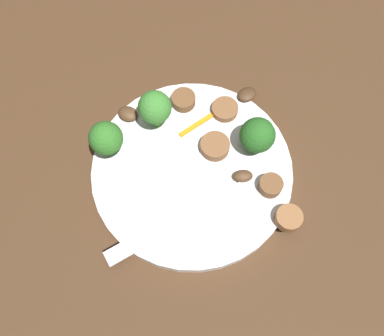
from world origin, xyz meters
name	(u,v)px	position (x,y,z in m)	size (l,w,h in m)	color
ground_plane	(192,173)	(0.00, 0.00, 0.00)	(1.40, 1.40, 0.00)	#422B19
plate	(192,171)	(0.00, 0.00, 0.01)	(0.24, 0.24, 0.02)	white
fork	(167,226)	(0.05, 0.06, 0.02)	(0.18, 0.06, 0.00)	silver
broccoli_floret_0	(155,108)	(0.03, -0.07, 0.05)	(0.04, 0.04, 0.06)	#408630
broccoli_floret_1	(106,138)	(0.09, -0.05, 0.05)	(0.04, 0.04, 0.05)	#347525
broccoli_floret_2	(257,135)	(-0.08, -0.01, 0.05)	(0.04, 0.04, 0.05)	#296420
sausage_slice_0	(215,146)	(-0.03, -0.02, 0.02)	(0.04, 0.04, 0.01)	brown
sausage_slice_1	(289,218)	(-0.09, 0.09, 0.02)	(0.03, 0.03, 0.02)	brown
sausage_slice_2	(183,100)	(-0.01, -0.09, 0.02)	(0.03, 0.03, 0.01)	brown
sausage_slice_3	(225,109)	(-0.06, -0.06, 0.02)	(0.03, 0.03, 0.01)	brown
sausage_slice_4	(271,186)	(-0.08, 0.05, 0.02)	(0.03, 0.03, 0.02)	brown
mushroom_0	(243,176)	(-0.05, 0.03, 0.02)	(0.02, 0.02, 0.01)	#4C331E
mushroom_1	(247,94)	(-0.09, -0.08, 0.02)	(0.03, 0.02, 0.01)	#422B19
mushroom_2	(128,114)	(0.06, -0.09, 0.02)	(0.03, 0.02, 0.01)	#4C331E
pepper_strip_0	(197,125)	(-0.02, -0.05, 0.02)	(0.05, 0.01, 0.00)	orange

